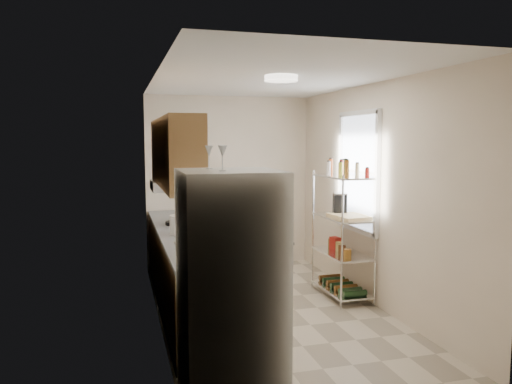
# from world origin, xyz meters

# --- Properties ---
(room) EXTENTS (2.52, 4.42, 2.62)m
(room) POSITION_xyz_m (0.00, 0.00, 1.30)
(room) COLOR beige
(room) RESTS_ON ground
(counter_run) EXTENTS (0.63, 3.51, 0.90)m
(counter_run) POSITION_xyz_m (-0.92, 0.44, 0.45)
(counter_run) COLOR #A06E44
(counter_run) RESTS_ON ground
(upper_cabinets) EXTENTS (0.33, 2.20, 0.72)m
(upper_cabinets) POSITION_xyz_m (-1.05, 0.10, 1.81)
(upper_cabinets) COLOR #A06E44
(upper_cabinets) RESTS_ON room
(range_hood) EXTENTS (0.50, 0.60, 0.12)m
(range_hood) POSITION_xyz_m (-1.00, 0.90, 1.39)
(range_hood) COLOR #B7BABC
(range_hood) RESTS_ON room
(window) EXTENTS (0.06, 1.00, 1.46)m
(window) POSITION_xyz_m (1.23, 0.35, 1.55)
(window) COLOR white
(window) RESTS_ON room
(bakers_rack) EXTENTS (0.45, 0.90, 1.73)m
(bakers_rack) POSITION_xyz_m (1.00, 0.30, 1.11)
(bakers_rack) COLOR silver
(bakers_rack) RESTS_ON ground
(ceiling_dome) EXTENTS (0.34, 0.34, 0.05)m
(ceiling_dome) POSITION_xyz_m (0.00, -0.30, 2.57)
(ceiling_dome) COLOR white
(ceiling_dome) RESTS_ON room
(refrigerator) EXTENTS (0.71, 0.71, 1.73)m
(refrigerator) POSITION_xyz_m (-0.87, -1.77, 0.87)
(refrigerator) COLOR silver
(refrigerator) RESTS_ON ground
(wine_glass_a) EXTENTS (0.06, 0.06, 0.18)m
(wine_glass_a) POSITION_xyz_m (-0.95, -1.89, 1.82)
(wine_glass_a) COLOR silver
(wine_glass_a) RESTS_ON refrigerator
(wine_glass_b) EXTENTS (0.06, 0.06, 0.17)m
(wine_glass_b) POSITION_xyz_m (-0.99, -1.62, 1.82)
(wine_glass_b) COLOR silver
(wine_glass_b) RESTS_ON refrigerator
(rice_cooker) EXTENTS (0.26, 0.26, 0.21)m
(rice_cooker) POSITION_xyz_m (-0.97, 0.26, 1.01)
(rice_cooker) COLOR silver
(rice_cooker) RESTS_ON counter_run
(frying_pan_large) EXTENTS (0.27, 0.27, 0.04)m
(frying_pan_large) POSITION_xyz_m (-0.97, 0.89, 0.92)
(frying_pan_large) COLOR black
(frying_pan_large) RESTS_ON counter_run
(frying_pan_small) EXTENTS (0.33, 0.33, 0.05)m
(frying_pan_small) POSITION_xyz_m (-0.87, 1.30, 0.93)
(frying_pan_small) COLOR black
(frying_pan_small) RESTS_ON counter_run
(cutting_board) EXTENTS (0.44, 0.54, 0.03)m
(cutting_board) POSITION_xyz_m (1.04, 0.18, 1.03)
(cutting_board) COLOR tan
(cutting_board) RESTS_ON bakers_rack
(espresso_machine) EXTENTS (0.23, 0.27, 0.28)m
(espresso_machine) POSITION_xyz_m (1.03, 0.46, 1.15)
(espresso_machine) COLOR black
(espresso_machine) RESTS_ON bakers_rack
(storage_bag) EXTENTS (0.12, 0.15, 0.15)m
(storage_bag) POSITION_xyz_m (1.01, 0.51, 0.64)
(storage_bag) COLOR maroon
(storage_bag) RESTS_ON bakers_rack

